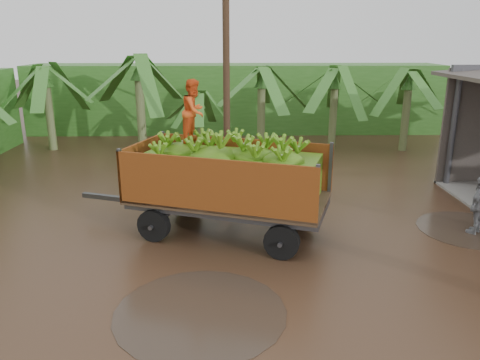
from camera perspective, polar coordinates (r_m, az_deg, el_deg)
ground at (r=11.22m, az=10.68°, el=-9.52°), size 100.00×100.00×0.00m
hedge_north at (r=26.01m, az=-0.58°, el=9.97°), size 22.00×3.00×3.60m
banana_trailer at (r=11.95m, az=-1.47°, el=0.23°), size 6.97×3.89×3.95m
man_grey at (r=13.67m, az=27.10°, el=-2.74°), size 0.94×0.88×1.56m
utility_pole at (r=16.69m, az=-1.67°, el=12.58°), size 1.20×0.24×7.25m
banana_plants at (r=19.24m, az=-7.28°, el=7.78°), size 24.41×14.41×4.34m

